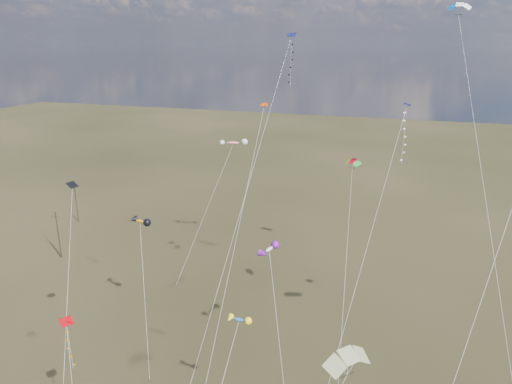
% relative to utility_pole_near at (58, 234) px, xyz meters
% --- Properties ---
extents(utility_pole_near, '(1.40, 0.20, 8.00)m').
position_rel_utility_pole_near_xyz_m(utility_pole_near, '(0.00, 0.00, 0.00)').
color(utility_pole_near, black).
rests_on(utility_pole_near, ground).
extents(utility_pole_far, '(1.40, 0.20, 8.00)m').
position_rel_utility_pole_near_xyz_m(utility_pole_far, '(-8.00, 14.00, 0.00)').
color(utility_pole_far, black).
rests_on(utility_pole_far, ground).
extents(diamond_navy_tall, '(5.64, 18.92, 34.57)m').
position_rel_utility_pole_near_xyz_m(diamond_navy_tall, '(39.56, -7.70, 25.64)').
color(diamond_navy_tall, '#0D1347').
rests_on(diamond_navy_tall, ground).
extents(diamond_black_mid, '(8.18, 15.12, 21.06)m').
position_rel_utility_pole_near_xyz_m(diamond_black_mid, '(24.77, -24.80, 11.13)').
color(diamond_black_mid, black).
rests_on(diamond_black_mid, ground).
extents(diamond_red_low, '(4.97, 6.06, 12.64)m').
position_rel_utility_pole_near_xyz_m(diamond_red_low, '(28.15, -29.62, 5.87)').
color(diamond_red_low, '#A4040A').
rests_on(diamond_red_low, ground).
extents(diamond_navy_right, '(5.39, 17.54, 28.20)m').
position_rel_utility_pole_near_xyz_m(diamond_navy_right, '(51.59, -9.53, 19.77)').
color(diamond_navy_right, '#0C0D49').
rests_on(diamond_navy_right, ground).
extents(diamond_orange_center, '(1.38, 17.07, 27.02)m').
position_rel_utility_pole_near_xyz_m(diamond_orange_center, '(35.97, -9.26, 14.19)').
color(diamond_orange_center, '#EA3700').
rests_on(diamond_orange_center, ground).
extents(parafoil_blue_white, '(9.09, 27.50, 38.16)m').
position_rel_utility_pole_near_xyz_m(parafoil_blue_white, '(56.15, 3.20, 33.19)').
color(parafoil_blue_white, blue).
rests_on(parafoil_blue_white, ground).
extents(parafoil_striped, '(8.71, 13.37, 19.03)m').
position_rel_utility_pole_near_xyz_m(parafoil_striped, '(50.53, -34.24, 14.24)').
color(parafoil_striped, yellow).
rests_on(parafoil_striped, ground).
extents(parafoil_tricolor, '(2.62, 14.03, 21.96)m').
position_rel_utility_pole_near_xyz_m(parafoil_tricolor, '(46.85, -5.70, 17.20)').
color(parafoil_tricolor, yellow).
rests_on(parafoil_tricolor, ground).
extents(novelty_orange_black, '(7.38, 10.24, 14.14)m').
position_rel_utility_pole_near_xyz_m(novelty_orange_black, '(23.31, -11.32, 9.49)').
color(novelty_orange_black, orange).
rests_on(novelty_orange_black, ground).
extents(novelty_white_purple, '(6.03, 11.56, 13.88)m').
position_rel_utility_pole_near_xyz_m(novelty_white_purple, '(39.90, -13.29, 9.27)').
color(novelty_white_purple, silver).
rests_on(novelty_white_purple, ground).
extents(novelty_redwhite_stripe, '(6.12, 14.44, 19.37)m').
position_rel_utility_pole_near_xyz_m(novelty_redwhite_stripe, '(26.34, 10.97, 14.65)').
color(novelty_redwhite_stripe, red).
rests_on(novelty_redwhite_stripe, ground).
extents(novelty_blue_yellow, '(1.91, 10.03, 11.47)m').
position_rel_utility_pole_near_xyz_m(novelty_blue_yellow, '(40.13, -22.88, 6.92)').
color(novelty_blue_yellow, blue).
rests_on(novelty_blue_yellow, ground).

